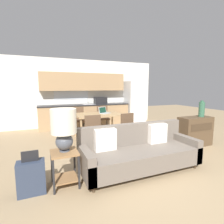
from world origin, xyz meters
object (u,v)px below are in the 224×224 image
table_lamp (64,126)px  dining_chair_near_left (92,129)px  dining_chair_far_right (103,117)px  couch (139,152)px  credenza (195,131)px  vase (202,109)px  dining_chair_far_left (79,119)px  suitcase (31,177)px  dining_table (98,116)px  refrigerator (135,102)px  side_table (65,163)px  dining_chair_near_right (125,127)px  laptop (104,112)px

table_lamp → dining_chair_near_left: bearing=59.4°
dining_chair_far_right → dining_chair_near_left: bearing=-109.8°
couch → credenza: (2.15, 0.62, 0.06)m
couch → credenza: couch is taller
vase → dining_chair_near_left: bearing=163.7°
dining_chair_far_left → suitcase: (-1.38, -3.22, -0.25)m
dining_table → table_lamp: table_lamp is taller
refrigerator → couch: size_ratio=0.82×
side_table → dining_chair_near_right: (1.80, 1.46, 0.13)m
dining_chair_near_right → dining_chair_far_left: size_ratio=1.00×
vase → laptop: bearing=142.1°
dining_chair_near_left → dining_chair_far_left: same height
couch → vase: (2.33, 0.61, 0.65)m
credenza → dining_chair_far_right: dining_chair_far_right is taller
credenza → vase: bearing=-2.4°
couch → dining_chair_near_left: size_ratio=2.53×
dining_chair_near_right → laptop: (-0.26, 0.92, 0.31)m
credenza → laptop: bearing=139.8°
table_lamp → credenza: (3.53, 0.65, -0.58)m
side_table → credenza: size_ratio=0.62×
laptop → table_lamp: bearing=-151.0°
vase → laptop: size_ratio=1.09×
dining_table → vase: (2.39, -1.67, 0.28)m
refrigerator → dining_table: 2.89m
dining_chair_far_right → suitcase: size_ratio=1.35×
dining_chair_near_right → vase: bearing=149.5°
table_lamp → dining_chair_far_right: bearing=60.8°
dining_table → dining_chair_far_right: 1.01m
laptop → suitcase: laptop is taller
couch → laptop: size_ratio=5.64×
couch → suitcase: 1.89m
couch → table_lamp: size_ratio=3.34×
vase → dining_chair_far_right: size_ratio=0.49×
table_lamp → refrigerator: bearing=48.4°
couch → laptop: bearing=86.6°
dining_chair_far_right → side_table: bearing=-111.0°
dining_table → laptop: size_ratio=3.48×
refrigerator → dining_chair_near_left: (-2.74, -2.59, -0.42)m
vase → dining_chair_far_left: 3.82m
dining_chair_far_right → credenza: bearing=-47.3°
credenza → laptop: 2.66m
dining_chair_near_left → refrigerator: bearing=-132.3°
table_lamp → dining_chair_near_right: 2.33m
side_table → refrigerator: bearing=48.4°
table_lamp → dining_chair_far_left: 3.31m
vase → dining_chair_far_right: (-1.93, 2.55, -0.48)m
refrigerator → vase: (0.10, -3.42, 0.06)m
dining_table → side_table: 2.71m
couch → vase: vase is taller
refrigerator → laptop: bearing=-140.6°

